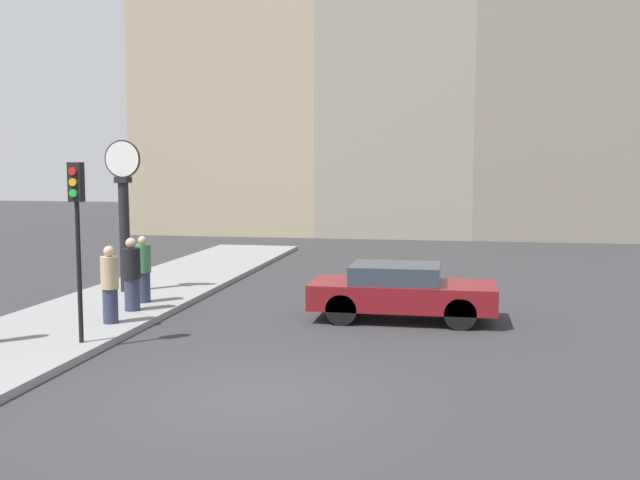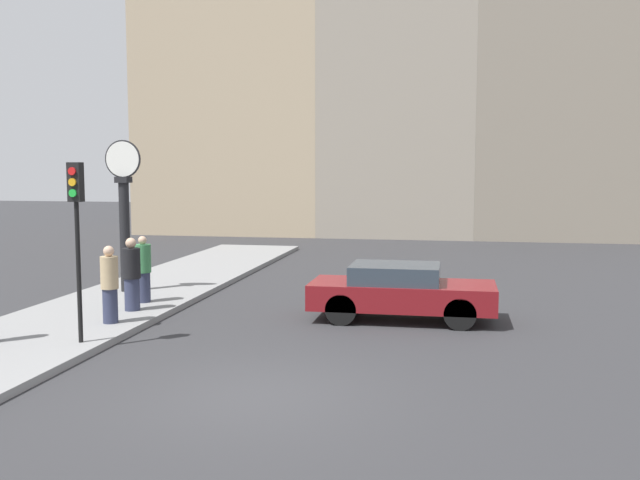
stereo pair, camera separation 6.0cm
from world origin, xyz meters
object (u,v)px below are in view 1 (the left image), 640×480
at_px(pedestrian_black_jacket, 132,275).
at_px(traffic_light_near, 77,214).
at_px(street_clock, 124,213).
at_px(sedan_car, 401,291).
at_px(pedestrian_tan_coat, 110,285).
at_px(pedestrian_green_hoodie, 143,270).

bearing_deg(pedestrian_black_jacket, traffic_light_near, -82.64).
distance_m(traffic_light_near, pedestrian_black_jacket, 3.59).
bearing_deg(traffic_light_near, pedestrian_black_jacket, 97.36).
bearing_deg(street_clock, traffic_light_near, -72.52).
bearing_deg(sedan_car, street_clock, 167.55).
relative_size(sedan_car, pedestrian_black_jacket, 2.44).
bearing_deg(sedan_car, traffic_light_near, -146.74).
distance_m(traffic_light_near, pedestrian_tan_coat, 2.44).
bearing_deg(sedan_car, pedestrian_black_jacket, -173.09).
distance_m(sedan_car, pedestrian_tan_coat, 6.63).
bearing_deg(pedestrian_green_hoodie, street_clock, 129.32).
bearing_deg(pedestrian_tan_coat, pedestrian_green_hoodie, 97.79).
distance_m(pedestrian_tan_coat, pedestrian_black_jacket, 1.41).
bearing_deg(street_clock, pedestrian_black_jacket, -61.18).
xyz_separation_m(sedan_car, pedestrian_green_hoodie, (-6.59, 0.27, 0.29)).
xyz_separation_m(sedan_car, pedestrian_black_jacket, (-6.40, -0.78, 0.32)).
height_order(pedestrian_tan_coat, pedestrian_green_hoodie, pedestrian_tan_coat).
bearing_deg(traffic_light_near, pedestrian_tan_coat, 98.45).
distance_m(traffic_light_near, pedestrian_green_hoodie, 4.57).
bearing_deg(traffic_light_near, pedestrian_green_hoodie, 98.06).
distance_m(sedan_car, traffic_light_near, 7.44).
height_order(pedestrian_green_hoodie, pedestrian_black_jacket, pedestrian_black_jacket).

